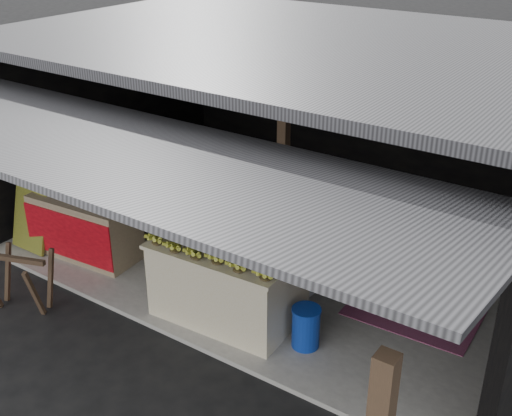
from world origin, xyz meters
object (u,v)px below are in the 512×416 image
Objects in this scene: sawhorse at (20,276)px; water_barrel at (306,328)px; banana_table at (228,280)px; plastic_chair at (425,248)px; white_crate at (273,254)px; neighbor_stall at (86,223)px.

sawhorse is 3.49m from water_barrel.
plastic_chair is at bearing 47.20° from banana_table.
white_crate is 0.66× the size of neighbor_stall.
white_crate is at bearing 20.78° from sawhorse.
white_crate is 1.25× the size of sawhorse.
neighbor_stall is at bearing -134.77° from plastic_chair.
banana_table is 1.71× the size of white_crate.
white_crate is 2.72m from neighbor_stall.
neighbor_stall reaches higher than banana_table.
water_barrel is 2.06m from plastic_chair.
sawhorse reaches higher than water_barrel.
banana_table reaches higher than plastic_chair.
sawhorse is (-2.19, -1.25, -0.08)m from banana_table.
white_crate reaches higher than banana_table.
plastic_chair is (3.82, 3.21, 0.12)m from sawhorse.
plastic_chair is at bearing 20.21° from sawhorse.
white_crate reaches higher than water_barrel.
banana_table is at bearing -6.37° from neighbor_stall.
white_crate is (0.14, 0.75, 0.04)m from banana_table.
banana_table is 1.13× the size of neighbor_stall.
plastic_chair reaches higher than water_barrel.
neighbor_stall is 3.42× the size of water_barrel.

